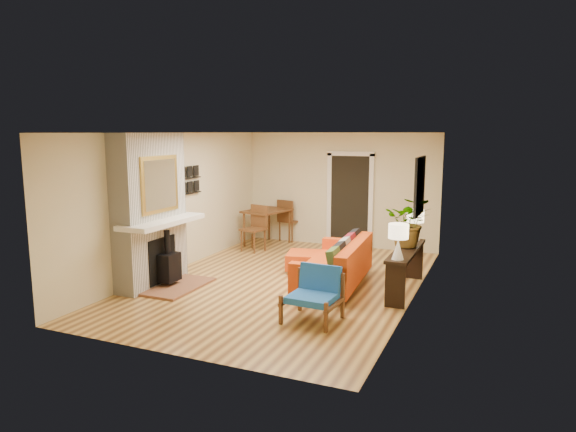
% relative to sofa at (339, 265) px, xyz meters
% --- Properties ---
extents(room_shell, '(6.50, 6.50, 6.50)m').
position_rel_sofa_xyz_m(room_shell, '(-0.36, 2.48, 0.87)').
color(room_shell, '#D7A753').
rests_on(room_shell, ground).
extents(fireplace, '(1.09, 1.68, 2.60)m').
position_rel_sofa_xyz_m(fireplace, '(-2.96, -1.15, 0.87)').
color(fireplace, white).
rests_on(fireplace, ground).
extents(sofa, '(1.07, 2.21, 0.85)m').
position_rel_sofa_xyz_m(sofa, '(0.00, 0.00, 0.00)').
color(sofa, silver).
rests_on(sofa, ground).
extents(ottoman, '(0.84, 0.84, 0.35)m').
position_rel_sofa_xyz_m(ottoman, '(-0.87, 0.70, -0.17)').
color(ottoman, silver).
rests_on(ottoman, ground).
extents(blue_chair, '(0.76, 0.75, 0.75)m').
position_rel_sofa_xyz_m(blue_chair, '(0.16, -1.61, 0.03)').
color(blue_chair, brown).
rests_on(blue_chair, ground).
extents(dining_table, '(1.08, 1.92, 1.01)m').
position_rel_sofa_xyz_m(dining_table, '(-2.46, 2.47, 0.29)').
color(dining_table, brown).
rests_on(dining_table, ground).
extents(console_table, '(0.34, 1.85, 0.72)m').
position_rel_sofa_xyz_m(console_table, '(1.11, 0.12, 0.20)').
color(console_table, black).
rests_on(console_table, ground).
extents(lamp_near, '(0.30, 0.30, 0.54)m').
position_rel_sofa_xyz_m(lamp_near, '(1.11, -0.62, 0.69)').
color(lamp_near, white).
rests_on(lamp_near, console_table).
extents(lamp_far, '(0.30, 0.30, 0.54)m').
position_rel_sofa_xyz_m(lamp_far, '(1.11, 0.90, 0.69)').
color(lamp_far, white).
rests_on(lamp_far, console_table).
extents(houseplant, '(0.82, 0.73, 0.84)m').
position_rel_sofa_xyz_m(houseplant, '(1.10, 0.32, 0.77)').
color(houseplant, '#1E5919').
rests_on(houseplant, console_table).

